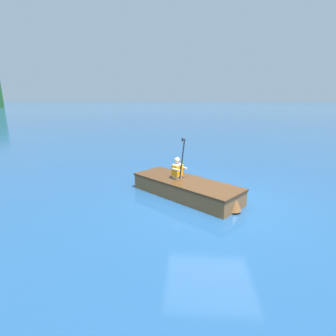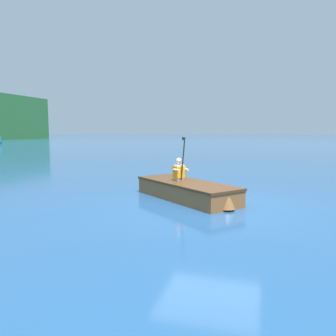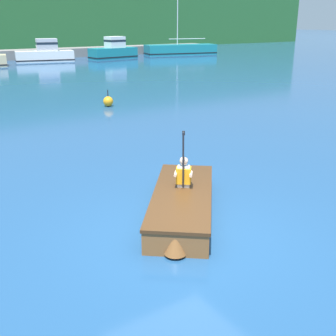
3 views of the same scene
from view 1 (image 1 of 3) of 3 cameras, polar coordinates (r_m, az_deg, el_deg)
ground_plane at (r=7.15m, az=9.75°, el=-7.45°), size 300.00×300.00×0.00m
rowboat_foreground at (r=7.40m, az=4.13°, el=-4.28°), size 2.92×3.22×0.47m
person_paddler at (r=7.48m, az=2.11°, el=-0.18°), size 0.46×0.46×1.18m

